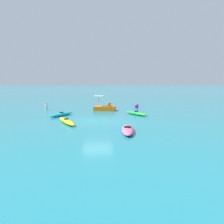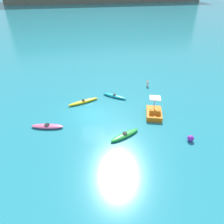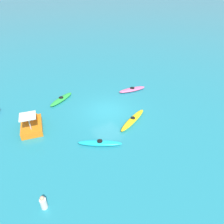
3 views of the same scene
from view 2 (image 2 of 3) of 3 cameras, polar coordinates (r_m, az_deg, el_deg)
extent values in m
plane|color=teal|center=(20.85, -5.67, -0.61)|extent=(600.00, 600.00, 0.00)
ellipsoid|color=yellow|center=(22.89, -8.05, 2.91)|extent=(3.50, 1.97, 0.32)
cylinder|color=black|center=(22.80, -8.09, 3.32)|extent=(0.48, 0.48, 0.05)
ellipsoid|color=green|center=(17.78, 3.61, -6.47)|extent=(2.92, 2.03, 0.32)
cylinder|color=black|center=(17.67, 3.63, -6.00)|extent=(0.57, 0.57, 0.05)
ellipsoid|color=#19B7C6|center=(23.86, 0.70, 4.53)|extent=(2.85, 2.22, 0.32)
cylinder|color=black|center=(23.77, 0.70, 4.93)|extent=(0.52, 0.52, 0.05)
ellipsoid|color=pink|center=(19.69, -17.73, -3.84)|extent=(3.03, 1.16, 0.32)
cylinder|color=black|center=(19.59, -17.81, -3.41)|extent=(0.53, 0.53, 0.05)
cube|color=orange|center=(20.82, 11.70, -0.42)|extent=(2.03, 2.69, 0.50)
cube|color=orange|center=(20.08, 11.06, -0.08)|extent=(0.47, 0.26, 0.44)
cube|color=orange|center=(20.14, 12.76, -0.20)|extent=(0.47, 0.26, 0.44)
cylinder|color=#B2B2B7|center=(21.01, 11.86, 2.44)|extent=(0.08, 0.08, 1.10)
cube|color=silver|center=(20.73, 12.04, 3.85)|extent=(1.33, 1.33, 0.08)
sphere|color=purple|center=(18.45, 21.24, -6.91)|extent=(0.55, 0.55, 0.55)
cylinder|color=silver|center=(26.83, 9.95, 7.72)|extent=(0.41, 0.41, 0.65)
sphere|color=tan|center=(26.66, 10.04, 8.59)|extent=(0.22, 0.22, 0.22)
camera|label=1|loc=(25.74, -46.24, 3.55)|focal=32.02mm
camera|label=3|loc=(30.95, 8.68, 28.57)|focal=31.68mm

